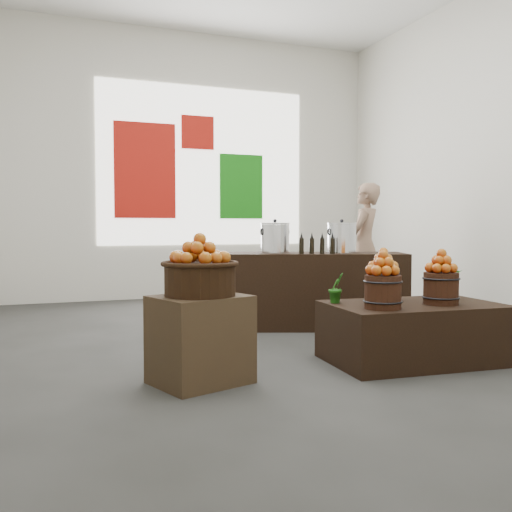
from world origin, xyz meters
name	(u,v)px	position (x,y,z in m)	size (l,w,h in m)	color
ground	(274,339)	(0.00, 0.00, 0.00)	(7.00, 7.00, 0.00)	#363634
back_wall	(184,165)	(0.00, 3.50, 2.00)	(6.00, 0.04, 4.00)	silver
back_opening	(204,166)	(0.30, 3.48, 2.00)	(3.20, 0.02, 2.40)	white
deco_red_left	(145,170)	(-0.60, 3.47, 1.90)	(0.90, 0.04, 1.40)	#B7170E
deco_green_right	(241,187)	(0.90, 3.47, 1.70)	(0.70, 0.04, 1.00)	#167B13
deco_red_upper	(198,132)	(0.20, 3.47, 2.50)	(0.50, 0.04, 0.50)	#B7170E
crate	(200,340)	(-1.06, -1.22, 0.30)	(0.61, 0.50, 0.61)	#453320
wicker_basket	(200,280)	(-1.06, -1.22, 0.72)	(0.48, 0.48, 0.22)	black
apples_in_basket	(200,249)	(-1.06, -1.22, 0.93)	(0.38, 0.38, 0.20)	#9A0405
display_table	(413,332)	(0.70, -1.22, 0.23)	(1.35, 0.83, 0.47)	black
apple_bucket_front_left	(383,292)	(0.30, -1.38, 0.59)	(0.27, 0.27, 0.25)	#37180F
apples_in_bucket_front_left	(383,263)	(0.30, -1.38, 0.81)	(0.20, 0.20, 0.18)	#9A0405
apple_bucket_front_right	(441,288)	(0.87, -1.34, 0.59)	(0.27, 0.27, 0.25)	#37180F
apples_in_bucket_front_right	(441,261)	(0.87, -1.34, 0.81)	(0.20, 0.20, 0.18)	#9A0405
apple_bucket_rear	(383,285)	(0.58, -0.96, 0.59)	(0.27, 0.27, 0.25)	#37180F
apples_in_bucket_rear	(383,259)	(0.58, -0.96, 0.81)	(0.20, 0.20, 0.18)	#9A0405
herb_garnish_right	(448,284)	(1.15, -1.08, 0.59)	(0.22, 0.19, 0.25)	#1D6314
herb_garnish_left	(336,288)	(0.13, -0.98, 0.59)	(0.13, 0.11, 0.25)	#1D6314
counter	(312,290)	(0.63, 0.45, 0.40)	(1.95, 0.62, 0.80)	black
stock_pot_left	(275,239)	(0.26, 0.59, 0.95)	(0.30, 0.30, 0.30)	silver
stock_pot_center	(342,239)	(0.92, 0.34, 0.95)	(0.30, 0.30, 0.30)	silver
oil_cruets	(314,243)	(0.57, 0.27, 0.91)	(0.28, 0.05, 0.22)	black
shopper	(365,246)	(1.91, 1.48, 0.82)	(0.60, 0.39, 1.65)	#8C6B55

